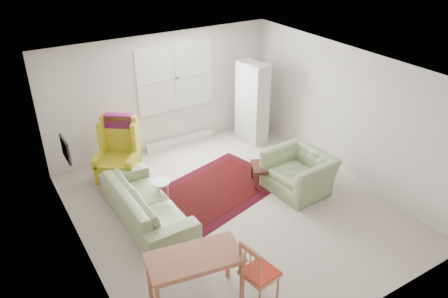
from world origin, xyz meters
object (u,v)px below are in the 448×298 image
cabinet (252,103)px  stool (161,192)px  armchair (299,169)px  wingback_chair (116,152)px  desk_chair (260,272)px  coffee_table (265,174)px  desk (195,279)px  sofa (146,197)px

cabinet → stool: bearing=-164.6°
armchair → cabinet: cabinet is taller
wingback_chair → desk_chair: size_ratio=1.31×
armchair → wingback_chair: size_ratio=0.89×
armchair → desk_chair: desk_chair is taller
coffee_table → stool: (-1.93, 0.46, 0.02)m
wingback_chair → coffee_table: bearing=3.5°
wingback_chair → desk: (-0.15, -3.39, -0.25)m
wingback_chair → coffee_table: size_ratio=2.53×
cabinet → armchair: bearing=-109.5°
sofa → desk_chair: size_ratio=2.30×
stool → cabinet: bearing=23.5°
sofa → stool: 0.57m
armchair → wingback_chair: (-2.73, 2.02, 0.19)m
cabinet → desk: cabinet is taller
armchair → stool: 2.53m
armchair → cabinet: (0.43, 2.15, 0.46)m
armchair → coffee_table: size_ratio=2.26×
stool → cabinet: size_ratio=0.24×
coffee_table → cabinet: size_ratio=0.28×
coffee_table → cabinet: bearing=63.3°
cabinet → desk: 4.86m
coffee_table → desk: 3.10m
wingback_chair → cabinet: bearing=39.2°
stool → desk_chair: bearing=-86.3°
armchair → desk_chair: size_ratio=1.17×
coffee_table → cabinet: 1.99m
sofa → desk_chair: desk_chair is taller
desk → coffee_table: bearing=36.6°
coffee_table → stool: bearing=166.5°
wingback_chair → cabinet: size_ratio=0.70×
wingback_chair → cabinet: (3.17, 0.12, 0.27)m
cabinet → desk_chair: bearing=-131.5°
armchair → desk: 3.19m
desk_chair → cabinet: bearing=-42.8°
desk → cabinet: bearing=46.6°
armchair → wingback_chair: 3.40m
desk_chair → stool: bearing=-5.7°
desk → desk_chair: 0.85m
desk → desk_chair: bearing=-30.0°
coffee_table → sofa: bearing=176.5°
desk → wingback_chair: bearing=87.4°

